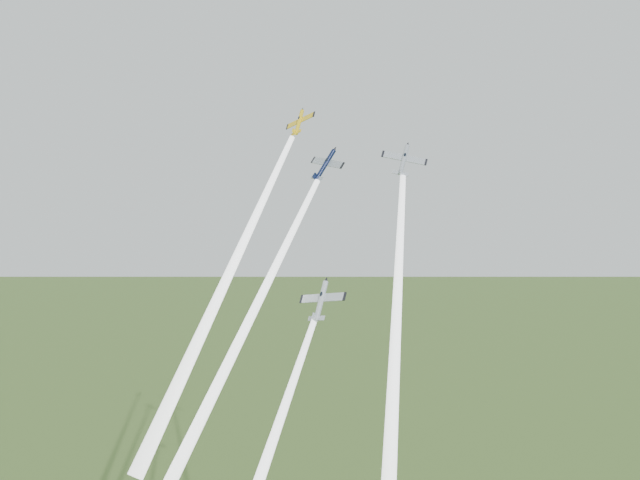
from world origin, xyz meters
The scene contains 7 objects.
plane_yellow centered at (-9.53, 3.98, 111.70)m, with size 6.79×6.73×1.06m, color yellow, non-canonical shape.
smoke_trail_yellow centered at (-13.50, -13.95, 83.81)m, with size 2.43×2.43×60.38m, color white, non-canonical shape.
plane_navy centered at (-2.94, 1.24, 104.15)m, with size 7.51×7.45×1.18m, color black, non-canonical shape.
smoke_trail_navy centered at (-9.82, -18.92, 71.79)m, with size 2.43×2.43×71.08m, color white, non-canonical shape.
plane_silver_right centered at (10.13, 3.62, 104.72)m, with size 7.43×7.37×1.16m, color #ACB2BA, non-canonical shape.
smoke_trail_silver_right centered at (16.75, -15.44, 74.08)m, with size 2.43×2.43×66.98m, color white, non-canonical shape.
plane_silver_low centered at (1.33, -8.10, 82.71)m, with size 8.51×8.45×1.33m, color silver, non-canonical shape.
Camera 1 is at (60.17, -116.54, 98.66)m, focal length 45.00 mm.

